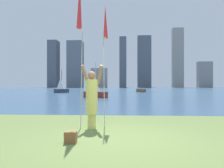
% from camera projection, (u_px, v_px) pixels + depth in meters
% --- Properties ---
extents(ground, '(120.00, 138.00, 0.12)m').
position_uv_depth(ground, '(123.00, 90.00, 56.10)').
color(ground, '#5B7038').
extents(person, '(0.70, 0.52, 1.92)m').
position_uv_depth(person, '(92.00, 97.00, 6.60)').
color(person, '#D8CC66').
rests_on(person, ground).
extents(kite_flag_left, '(0.16, 0.58, 4.49)m').
position_uv_depth(kite_flag_left, '(80.00, 7.00, 6.53)').
color(kite_flag_left, '#B2B2B7').
rests_on(kite_flag_left, ground).
extents(kite_flag_right, '(0.16, 0.91, 3.93)m').
position_uv_depth(kite_flag_right, '(105.00, 25.00, 7.27)').
color(kite_flag_right, '#B2B2B7').
rests_on(kite_flag_right, ground).
extents(bag, '(0.26, 0.20, 0.26)m').
position_uv_depth(bag, '(71.00, 137.00, 4.95)').
color(bag, brown).
rests_on(bag, ground).
extents(sailboat_0, '(2.56, 1.66, 3.53)m').
position_uv_depth(sailboat_0, '(95.00, 87.00, 22.38)').
color(sailboat_0, maroon).
rests_on(sailboat_0, ground).
extents(sailboat_2, '(1.62, 1.98, 3.40)m').
position_uv_depth(sailboat_2, '(141.00, 90.00, 38.90)').
color(sailboat_2, brown).
rests_on(sailboat_2, ground).
extents(sailboat_5, '(2.07, 2.69, 3.81)m').
position_uv_depth(sailboat_5, '(61.00, 86.00, 36.03)').
color(sailboat_5, '#333D51').
rests_on(sailboat_5, ground).
extents(skyline_tower_0, '(4.46, 6.05, 22.50)m').
position_uv_depth(skyline_tower_0, '(54.00, 64.00, 106.08)').
color(skyline_tower_0, '#565B66').
rests_on(skyline_tower_0, ground).
extents(skyline_tower_1, '(7.06, 7.01, 22.12)m').
position_uv_depth(skyline_tower_1, '(75.00, 65.00, 105.80)').
color(skyline_tower_1, slate).
rests_on(skyline_tower_1, ground).
extents(skyline_tower_2, '(7.38, 3.47, 8.87)m').
position_uv_depth(skyline_tower_2, '(99.00, 78.00, 100.88)').
color(skyline_tower_2, gray).
rests_on(skyline_tower_2, ground).
extents(skyline_tower_3, '(3.23, 5.35, 23.61)m').
position_uv_depth(skyline_tower_3, '(123.00, 62.00, 103.42)').
color(skyline_tower_3, '#565B66').
rests_on(skyline_tower_3, ground).
extents(skyline_tower_4, '(6.39, 3.40, 24.64)m').
position_uv_depth(skyline_tower_4, '(144.00, 62.00, 104.89)').
color(skyline_tower_4, '#565B66').
rests_on(skyline_tower_4, ground).
extents(skyline_tower_5, '(4.96, 3.30, 27.66)m').
position_uv_depth(skyline_tower_5, '(178.00, 58.00, 102.44)').
color(skyline_tower_5, gray).
rests_on(skyline_tower_5, ground).
extents(skyline_tower_6, '(6.27, 3.44, 11.85)m').
position_uv_depth(skyline_tower_6, '(205.00, 75.00, 100.55)').
color(skyline_tower_6, gray).
rests_on(skyline_tower_6, ground).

